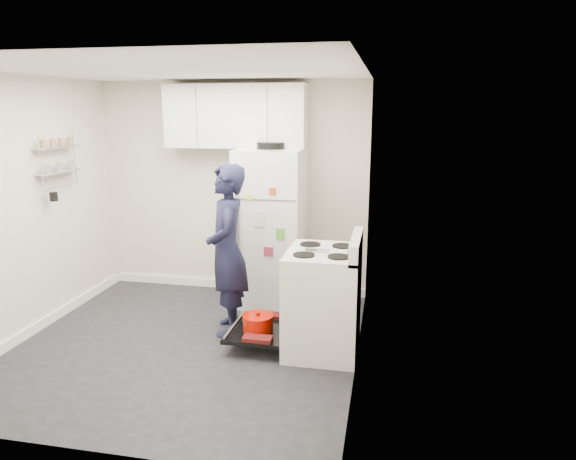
% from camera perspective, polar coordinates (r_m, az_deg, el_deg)
% --- Properties ---
extents(room, '(3.21, 3.21, 2.51)m').
position_cam_1_polar(room, '(4.73, -11.98, 1.15)').
color(room, black).
rests_on(room, ground).
extents(electric_range, '(0.66, 0.76, 1.10)m').
position_cam_1_polar(electric_range, '(4.73, 3.77, -7.96)').
color(electric_range, silver).
rests_on(electric_range, ground).
extents(open_oven_door, '(0.55, 0.70, 0.23)m').
position_cam_1_polar(open_oven_door, '(4.92, -3.24, -10.61)').
color(open_oven_door, black).
rests_on(open_oven_door, ground).
extents(refrigerator, '(0.72, 0.74, 1.83)m').
position_cam_1_polar(refrigerator, '(5.77, -1.88, 0.33)').
color(refrigerator, white).
rests_on(refrigerator, ground).
extents(upper_cabinets, '(1.60, 0.33, 0.70)m').
position_cam_1_polar(upper_cabinets, '(5.91, -5.82, 12.47)').
color(upper_cabinets, silver).
rests_on(upper_cabinets, room).
extents(wall_shelf_rack, '(0.14, 0.60, 0.61)m').
position_cam_1_polar(wall_shelf_rack, '(5.79, -24.19, 7.16)').
color(wall_shelf_rack, '#B2B2B7').
rests_on(wall_shelf_rack, room).
extents(person, '(0.56, 0.70, 1.68)m').
position_cam_1_polar(person, '(5.03, -6.78, -2.26)').
color(person, black).
rests_on(person, ground).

